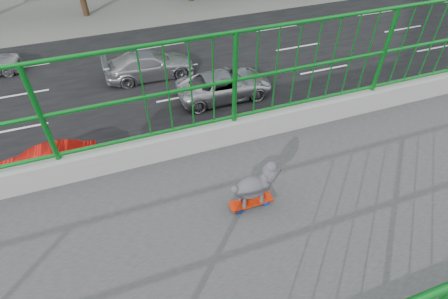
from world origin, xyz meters
name	(u,v)px	position (x,y,z in m)	size (l,w,h in m)	color
road	(186,97)	(-13.00, 0.00, 0.01)	(18.00, 90.00, 0.02)	black
footbridge	(393,260)	(0.00, 0.00, 5.22)	(3.00, 24.00, 7.00)	#2D2D2F
skateboard	(251,202)	(-0.35, -2.21, 7.05)	(0.15, 0.46, 0.06)	red
poodle	(255,185)	(-0.35, -2.18, 7.30)	(0.22, 0.53, 0.44)	#2E2C32
car_0	(305,166)	(-6.00, 2.72, 0.70)	(1.66, 4.13, 1.41)	#9F9FA4
car_1	(44,168)	(-9.20, -6.41, 0.65)	(1.38, 3.95, 1.30)	#B10D07
car_2	(225,85)	(-12.40, 1.86, 0.65)	(2.17, 4.71, 1.31)	#9F9FA4
car_3	(149,65)	(-15.60, -1.25, 0.69)	(1.93, 4.74, 1.37)	#9F9FA4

